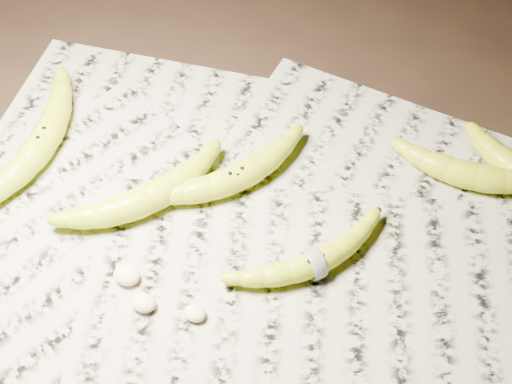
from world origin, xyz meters
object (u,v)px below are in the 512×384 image
(banana_left_a, at_px, (42,140))
(banana_center, at_px, (235,176))
(banana_upper_a, at_px, (476,175))
(banana_left_b, at_px, (148,197))
(banana_taped, at_px, (314,262))

(banana_left_a, relative_size, banana_center, 1.14)
(banana_upper_a, bearing_deg, banana_center, -164.19)
(banana_center, height_order, banana_upper_a, same)
(banana_left_b, bearing_deg, banana_taped, -56.06)
(banana_center, height_order, banana_taped, banana_center)
(banana_left_a, distance_m, banana_upper_a, 0.58)
(banana_left_a, height_order, banana_taped, banana_left_a)
(banana_center, bearing_deg, banana_left_b, 167.68)
(banana_left_b, bearing_deg, banana_left_a, 116.27)
(banana_center, relative_size, banana_upper_a, 1.06)
(banana_center, xyz_separation_m, banana_upper_a, (0.30, 0.10, -0.00))
(banana_left_a, xyz_separation_m, banana_upper_a, (0.57, 0.12, -0.00))
(banana_left_b, relative_size, banana_center, 1.01)
(banana_left_a, bearing_deg, banana_upper_a, -78.85)
(banana_center, xyz_separation_m, banana_taped, (0.13, -0.09, -0.00))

